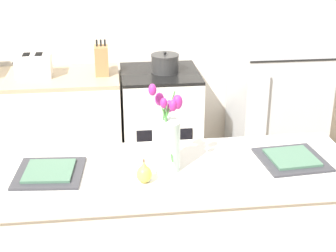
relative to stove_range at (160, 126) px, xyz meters
The scene contains 12 objects.
back_wall 0.99m from the stove_range, 104.01° to the left, with size 5.20×0.08×2.70m.
kitchen_island 1.60m from the stove_range, 93.58° to the right, with size 1.80×0.66×0.91m.
back_counter 1.16m from the stove_range, behind, with size 1.68×0.60×0.91m.
stove_range is the anchor object (origin of this frame).
refrigerator 1.03m from the stove_range, ahead, with size 0.68×0.67×1.71m.
flower_vase 1.72m from the stove_range, 94.93° to the right, with size 0.16×0.16×0.44m.
pear_figurine 1.80m from the stove_range, 98.43° to the right, with size 0.07×0.07×0.12m.
plate_setting_left 1.79m from the stove_range, 113.74° to the right, with size 0.34×0.34×0.02m.
plate_setting_right 1.72m from the stove_range, 72.60° to the right, with size 0.34×0.34×0.02m.
toaster 1.09m from the stove_range, behind, with size 0.28×0.18×0.17m.
cooking_pot 0.53m from the stove_range, 13.00° to the right, with size 0.21×0.21×0.16m.
knife_block 0.72m from the stove_range, behind, with size 0.10×0.14×0.27m.
Camera 1 is at (-0.29, -2.20, 2.07)m, focal length 55.00 mm.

